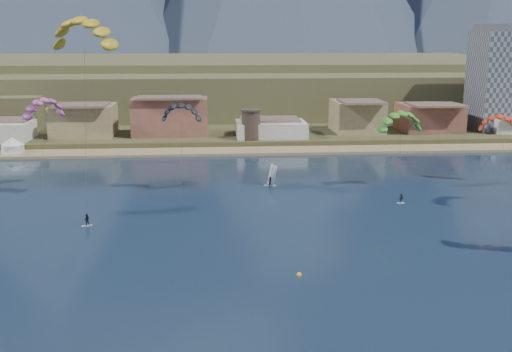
# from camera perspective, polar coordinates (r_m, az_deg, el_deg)

# --- Properties ---
(ground) EXTENTS (2400.00, 2400.00, 0.00)m
(ground) POSITION_cam_1_polar(r_m,az_deg,el_deg) (65.19, 2.26, -14.91)
(ground) COLOR #0E1E33
(ground) RESTS_ON ground
(beach) EXTENTS (2200.00, 12.00, 0.90)m
(beach) POSITION_cam_1_polar(r_m,az_deg,el_deg) (166.22, -1.98, 2.31)
(beach) COLOR #A2835D
(beach) RESTS_ON ground
(land) EXTENTS (2200.00, 900.00, 4.00)m
(land) POSITION_cam_1_polar(r_m,az_deg,el_deg) (618.12, -3.85, 9.88)
(land) COLOR brown
(land) RESTS_ON ground
(foothills) EXTENTS (940.00, 210.00, 18.00)m
(foothills) POSITION_cam_1_polar(r_m,az_deg,el_deg) (292.06, 1.35, 8.55)
(foothills) COLOR brown
(foothills) RESTS_ON ground
(town) EXTENTS (400.00, 24.00, 12.00)m
(town) POSITION_cam_1_polar(r_m,az_deg,el_deg) (183.72, -14.84, 5.34)
(town) COLOR silver
(town) RESTS_ON ground
(apartment_tower) EXTENTS (20.00, 16.00, 32.00)m
(apartment_tower) POSITION_cam_1_polar(r_m,az_deg,el_deg) (207.27, 22.15, 8.36)
(apartment_tower) COLOR gray
(apartment_tower) RESTS_ON ground
(watchtower) EXTENTS (5.82, 5.82, 8.60)m
(watchtower) POSITION_cam_1_polar(r_m,az_deg,el_deg) (173.41, -0.45, 4.80)
(watchtower) COLOR #47382D
(watchtower) RESTS_ON ground
(kitesurfer_yellow) EXTENTS (14.02, 18.58, 35.10)m
(kitesurfer_yellow) POSITION_cam_1_polar(r_m,az_deg,el_deg) (113.41, -15.65, 12.94)
(kitesurfer_yellow) COLOR silver
(kitesurfer_yellow) RESTS_ON ground
(kitesurfer_green) EXTENTS (10.23, 13.20, 17.86)m
(kitesurfer_green) POSITION_cam_1_polar(r_m,az_deg,el_deg) (125.16, 13.20, 5.17)
(kitesurfer_green) COLOR silver
(kitesurfer_green) RESTS_ON ground
(distant_kite_pink) EXTENTS (8.63, 9.26, 20.37)m
(distant_kite_pink) POSITION_cam_1_polar(r_m,az_deg,el_deg) (126.84, -19.02, 6.25)
(distant_kite_pink) COLOR #262626
(distant_kite_pink) RESTS_ON ground
(distant_kite_dark) EXTENTS (8.39, 6.01, 19.41)m
(distant_kite_dark) POSITION_cam_1_polar(r_m,az_deg,el_deg) (119.42, -6.91, 6.14)
(distant_kite_dark) COLOR #262626
(distant_kite_dark) RESTS_ON ground
(distant_kite_orange) EXTENTS (8.88, 7.18, 16.38)m
(distant_kite_orange) POSITION_cam_1_polar(r_m,az_deg,el_deg) (137.67, 21.54, 4.80)
(distant_kite_orange) COLOR #262626
(distant_kite_orange) RESTS_ON ground
(windsurfer) EXTENTS (2.57, 2.83, 4.41)m
(windsurfer) POSITION_cam_1_polar(r_m,az_deg,el_deg) (128.11, 1.39, -0.29)
(windsurfer) COLOR silver
(windsurfer) RESTS_ON ground
(buoy) EXTENTS (0.69, 0.69, 0.69)m
(buoy) POSITION_cam_1_polar(r_m,az_deg,el_deg) (81.20, 4.00, -9.07)
(buoy) COLOR yellow
(buoy) RESTS_ON ground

